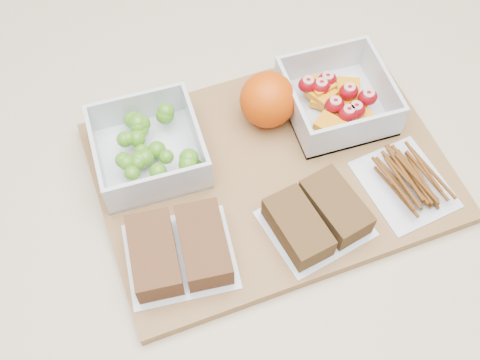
{
  "coord_description": "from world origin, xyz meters",
  "views": [
    {
      "loc": [
        -0.13,
        -0.36,
        1.55
      ],
      "look_at": [
        -0.02,
        -0.01,
        0.93
      ],
      "focal_mm": 45.0,
      "sensor_mm": 36.0,
      "label": 1
    }
  ],
  "objects_px": {
    "cutting_board": "(271,172)",
    "pretzel_bag": "(407,180)",
    "fruit_container": "(337,99)",
    "sandwich_bag_left": "(179,250)",
    "orange": "(268,100)",
    "grape_container": "(149,147)",
    "sandwich_bag_center": "(317,217)"
  },
  "relations": [
    {
      "from": "cutting_board",
      "to": "pretzel_bag",
      "type": "xyz_separation_m",
      "value": [
        0.15,
        -0.07,
        0.02
      ]
    },
    {
      "from": "fruit_container",
      "to": "sandwich_bag_left",
      "type": "relative_size",
      "value": 1.0
    },
    {
      "from": "orange",
      "to": "fruit_container",
      "type": "bearing_deg",
      "value": -9.31
    },
    {
      "from": "grape_container",
      "to": "orange",
      "type": "relative_size",
      "value": 1.78
    },
    {
      "from": "cutting_board",
      "to": "sandwich_bag_left",
      "type": "height_order",
      "value": "sandwich_bag_left"
    },
    {
      "from": "sandwich_bag_left",
      "to": "pretzel_bag",
      "type": "bearing_deg",
      "value": 2.24
    },
    {
      "from": "orange",
      "to": "pretzel_bag",
      "type": "xyz_separation_m",
      "value": [
        0.13,
        -0.15,
        -0.02
      ]
    },
    {
      "from": "orange",
      "to": "grape_container",
      "type": "bearing_deg",
      "value": -173.69
    },
    {
      "from": "sandwich_bag_left",
      "to": "pretzel_bag",
      "type": "relative_size",
      "value": 1.01
    },
    {
      "from": "grape_container",
      "to": "orange",
      "type": "height_order",
      "value": "orange"
    },
    {
      "from": "sandwich_bag_left",
      "to": "sandwich_bag_center",
      "type": "height_order",
      "value": "sandwich_bag_left"
    },
    {
      "from": "orange",
      "to": "cutting_board",
      "type": "bearing_deg",
      "value": -104.25
    },
    {
      "from": "grape_container",
      "to": "sandwich_bag_center",
      "type": "xyz_separation_m",
      "value": [
        0.16,
        -0.15,
        -0.01
      ]
    },
    {
      "from": "pretzel_bag",
      "to": "sandwich_bag_center",
      "type": "bearing_deg",
      "value": -171.85
    },
    {
      "from": "grape_container",
      "to": "cutting_board",
      "type": "bearing_deg",
      "value": -23.32
    },
    {
      "from": "cutting_board",
      "to": "pretzel_bag",
      "type": "bearing_deg",
      "value": -28.9
    },
    {
      "from": "cutting_board",
      "to": "fruit_container",
      "type": "relative_size",
      "value": 3.29
    },
    {
      "from": "grape_container",
      "to": "fruit_container",
      "type": "bearing_deg",
      "value": 0.66
    },
    {
      "from": "cutting_board",
      "to": "orange",
      "type": "height_order",
      "value": "orange"
    },
    {
      "from": "grape_container",
      "to": "pretzel_bag",
      "type": "xyz_separation_m",
      "value": [
        0.28,
        -0.13,
        -0.01
      ]
    },
    {
      "from": "orange",
      "to": "sandwich_bag_center",
      "type": "xyz_separation_m",
      "value": [
        0.0,
        -0.16,
        -0.02
      ]
    },
    {
      "from": "grape_container",
      "to": "sandwich_bag_left",
      "type": "height_order",
      "value": "grape_container"
    },
    {
      "from": "grape_container",
      "to": "orange",
      "type": "xyz_separation_m",
      "value": [
        0.16,
        0.02,
        0.01
      ]
    },
    {
      "from": "cutting_board",
      "to": "orange",
      "type": "relative_size",
      "value": 5.88
    },
    {
      "from": "sandwich_bag_left",
      "to": "sandwich_bag_center",
      "type": "distance_m",
      "value": 0.16
    },
    {
      "from": "cutting_board",
      "to": "fruit_container",
      "type": "height_order",
      "value": "fruit_container"
    },
    {
      "from": "fruit_container",
      "to": "sandwich_bag_center",
      "type": "height_order",
      "value": "fruit_container"
    },
    {
      "from": "fruit_container",
      "to": "orange",
      "type": "xyz_separation_m",
      "value": [
        -0.09,
        0.01,
        0.01
      ]
    },
    {
      "from": "orange",
      "to": "sandwich_bag_left",
      "type": "xyz_separation_m",
      "value": [
        -0.16,
        -0.16,
        -0.02
      ]
    },
    {
      "from": "cutting_board",
      "to": "orange",
      "type": "bearing_deg",
      "value": 72.31
    },
    {
      "from": "cutting_board",
      "to": "grape_container",
      "type": "xyz_separation_m",
      "value": [
        -0.14,
        0.06,
        0.03
      ]
    },
    {
      "from": "cutting_board",
      "to": "pretzel_bag",
      "type": "distance_m",
      "value": 0.16
    }
  ]
}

